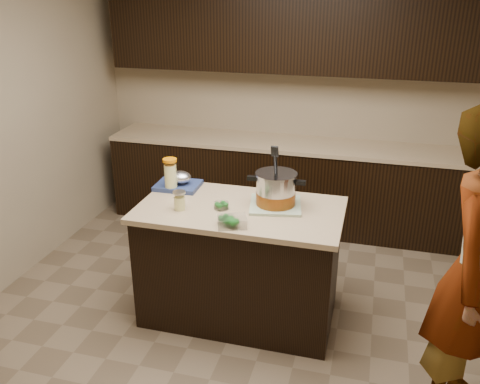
% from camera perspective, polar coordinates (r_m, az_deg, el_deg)
% --- Properties ---
extents(ground_plane, '(4.00, 4.00, 0.00)m').
position_cam_1_polar(ground_plane, '(4.07, -0.00, -13.41)').
color(ground_plane, brown).
rests_on(ground_plane, ground).
extents(room_shell, '(4.04, 4.04, 2.72)m').
position_cam_1_polar(room_shell, '(3.37, -0.00, 11.00)').
color(room_shell, tan).
rests_on(room_shell, ground).
extents(back_cabinets, '(3.60, 0.63, 2.33)m').
position_cam_1_polar(back_cabinets, '(5.21, 5.07, 6.21)').
color(back_cabinets, black).
rests_on(back_cabinets, ground).
extents(island, '(1.46, 0.81, 0.90)m').
position_cam_1_polar(island, '(3.82, -0.00, -7.89)').
color(island, black).
rests_on(island, ground).
extents(dish_towel, '(0.42, 0.42, 0.02)m').
position_cam_1_polar(dish_towel, '(3.65, 4.00, -1.46)').
color(dish_towel, '#688D5F').
rests_on(dish_towel, island).
extents(stock_pot, '(0.42, 0.30, 0.42)m').
position_cam_1_polar(stock_pot, '(3.60, 4.05, 0.13)').
color(stock_pot, '#B7B7BC').
rests_on(stock_pot, dish_towel).
extents(lemonade_pitcher, '(0.14, 0.14, 0.26)m').
position_cam_1_polar(lemonade_pitcher, '(3.90, -7.80, 1.76)').
color(lemonade_pitcher, '#E6E28C').
rests_on(lemonade_pitcher, island).
extents(mason_jar, '(0.12, 0.12, 0.15)m').
position_cam_1_polar(mason_jar, '(3.59, -6.80, -1.00)').
color(mason_jar, '#E6E28C').
rests_on(mason_jar, island).
extents(broccoli_tub_left, '(0.14, 0.14, 0.05)m').
position_cam_1_polar(broccoli_tub_left, '(3.59, -2.10, -1.55)').
color(broccoli_tub_left, silver).
rests_on(broccoli_tub_left, island).
extents(broccoli_tub_right, '(0.11, 0.11, 0.05)m').
position_cam_1_polar(broccoli_tub_right, '(3.37, -1.56, -3.25)').
color(broccoli_tub_right, silver).
rests_on(broccoli_tub_right, island).
extents(broccoli_tub_rect, '(0.23, 0.20, 0.07)m').
position_cam_1_polar(broccoli_tub_rect, '(3.33, -0.90, -3.39)').
color(broccoli_tub_rect, silver).
rests_on(broccoli_tub_rect, island).
extents(blue_tray, '(0.34, 0.28, 0.13)m').
position_cam_1_polar(blue_tray, '(3.98, -6.87, 1.08)').
color(blue_tray, navy).
rests_on(blue_tray, island).
extents(person, '(0.68, 0.80, 1.85)m').
position_cam_1_polar(person, '(3.06, 25.08, -8.34)').
color(person, gray).
rests_on(person, ground).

